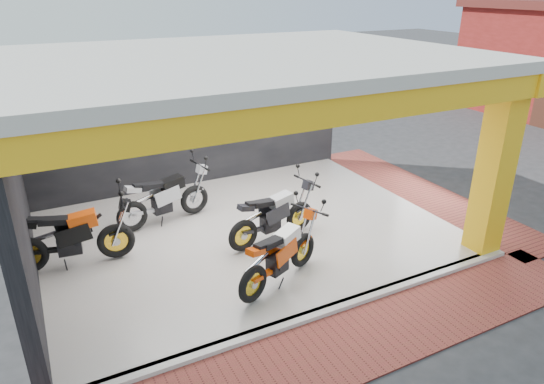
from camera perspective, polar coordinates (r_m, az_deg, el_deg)
The scene contains 15 objects.
ground at distance 8.70m, azimuth 2.67°, elevation -10.48°, with size 80.00×80.00×0.00m, color #2D2D30.
showroom_floor at distance 10.21m, azimuth -2.92°, elevation -4.70°, with size 8.00×6.00×0.10m, color silver.
showroom_ceiling at distance 9.11m, azimuth -3.39°, elevation 15.45°, with size 8.40×6.40×0.20m, color beige.
back_wall at distance 12.31m, azimuth -9.17°, elevation 8.45°, with size 8.20×0.20×3.50m, color black.
left_wall at distance 8.81m, azimuth -28.20°, elevation -0.10°, with size 0.20×6.20×3.50m, color black.
corner_column at distance 9.73m, azimuth 24.78°, elevation 2.60°, with size 0.50×0.50×3.50m, color yellow.
header_beam_front at distance 6.58m, azimuth 7.60°, elevation 9.63°, with size 8.40×0.30×0.40m, color yellow.
header_beam_right at distance 11.36m, azimuth 16.02°, elevation 14.64°, with size 0.30×6.40×0.40m, color yellow.
floor_kerb at distance 7.97m, azimuth 6.43°, elevation -13.75°, with size 8.00×0.20×0.10m, color silver.
paver_front at distance 7.50m, azimuth 9.83°, elevation -17.04°, with size 9.00×1.40×0.03m, color maroon.
paver_right at distance 12.76m, azimuth 17.07°, elevation -0.01°, with size 1.40×7.00×0.03m, color maroon.
moto_hero at distance 8.62m, azimuth 3.66°, elevation -5.05°, with size 2.12×0.79×1.30m, color #DA4309, non-canonical shape.
moto_row_a at distance 9.84m, azimuth 3.27°, elevation -1.26°, with size 2.13×0.79×1.30m, color black, non-canonical shape.
moto_row_b at distance 10.72m, azimuth -9.22°, elevation 0.70°, with size 2.21×0.82×1.35m, color #A6A8AE, non-canonical shape.
moto_row_c at distance 9.29m, azimuth -18.11°, elevation -3.70°, with size 2.29×0.85×1.40m, color black, non-canonical shape.
Camera 1 is at (-3.67, -6.24, 4.82)m, focal length 32.00 mm.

